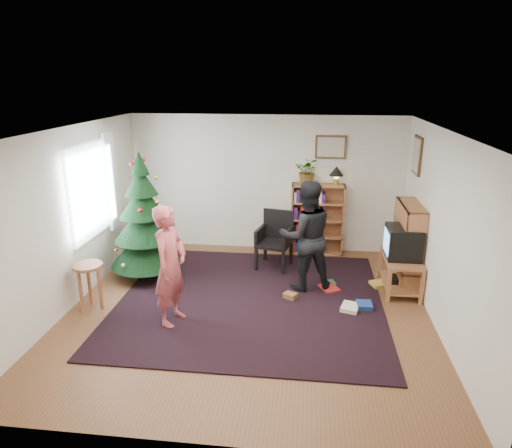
# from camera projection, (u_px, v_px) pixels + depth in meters

# --- Properties ---
(floor) EXTENTS (5.00, 5.00, 0.00)m
(floor) POSITION_uv_depth(u_px,v_px,m) (248.00, 310.00, 6.43)
(floor) COLOR brown
(floor) RESTS_ON ground
(ceiling) EXTENTS (5.00, 5.00, 0.00)m
(ceiling) POSITION_uv_depth(u_px,v_px,m) (247.00, 130.00, 5.66)
(ceiling) COLOR white
(ceiling) RESTS_ON wall_back
(wall_back) EXTENTS (5.00, 0.02, 2.50)m
(wall_back) POSITION_uv_depth(u_px,v_px,m) (266.00, 184.00, 8.41)
(wall_back) COLOR silver
(wall_back) RESTS_ON floor
(wall_front) EXTENTS (5.00, 0.02, 2.50)m
(wall_front) POSITION_uv_depth(u_px,v_px,m) (206.00, 321.00, 3.69)
(wall_front) COLOR silver
(wall_front) RESTS_ON floor
(wall_left) EXTENTS (0.02, 5.00, 2.50)m
(wall_left) POSITION_uv_depth(u_px,v_px,m) (69.00, 219.00, 6.33)
(wall_left) COLOR silver
(wall_left) RESTS_ON floor
(wall_right) EXTENTS (0.02, 5.00, 2.50)m
(wall_right) POSITION_uv_depth(u_px,v_px,m) (443.00, 233.00, 5.77)
(wall_right) COLOR silver
(wall_right) RESTS_ON floor
(rug) EXTENTS (3.80, 3.60, 0.02)m
(rug) POSITION_uv_depth(u_px,v_px,m) (251.00, 299.00, 6.71)
(rug) COLOR black
(rug) RESTS_ON floor
(window_pane) EXTENTS (0.04, 1.20, 1.40)m
(window_pane) POSITION_uv_depth(u_px,v_px,m) (89.00, 191.00, 6.81)
(window_pane) COLOR silver
(window_pane) RESTS_ON wall_left
(curtain) EXTENTS (0.06, 0.35, 1.60)m
(curtain) POSITION_uv_depth(u_px,v_px,m) (111.00, 181.00, 7.47)
(curtain) COLOR white
(curtain) RESTS_ON wall_left
(picture_back) EXTENTS (0.55, 0.03, 0.42)m
(picture_back) POSITION_uv_depth(u_px,v_px,m) (331.00, 147.00, 8.04)
(picture_back) COLOR #4C3319
(picture_back) RESTS_ON wall_back
(picture_right) EXTENTS (0.03, 0.50, 0.60)m
(picture_right) POSITION_uv_depth(u_px,v_px,m) (417.00, 155.00, 7.21)
(picture_right) COLOR #4C3319
(picture_right) RESTS_ON wall_right
(christmas_tree) EXTENTS (1.14, 1.14, 2.06)m
(christmas_tree) POSITION_uv_depth(u_px,v_px,m) (144.00, 226.00, 7.27)
(christmas_tree) COLOR #3F2816
(christmas_tree) RESTS_ON rug
(bookshelf_back) EXTENTS (0.95, 0.30, 1.30)m
(bookshelf_back) POSITION_uv_depth(u_px,v_px,m) (317.00, 218.00, 8.33)
(bookshelf_back) COLOR #A2643A
(bookshelf_back) RESTS_ON floor
(bookshelf_right) EXTENTS (0.30, 0.95, 1.30)m
(bookshelf_right) POSITION_uv_depth(u_px,v_px,m) (407.00, 244.00, 7.06)
(bookshelf_right) COLOR #A2643A
(bookshelf_right) RESTS_ON floor
(tv_stand) EXTENTS (0.52, 0.94, 0.55)m
(tv_stand) POSITION_uv_depth(u_px,v_px,m) (400.00, 270.00, 6.94)
(tv_stand) COLOR #A2643A
(tv_stand) RESTS_ON floor
(crt_tv) EXTENTS (0.50, 0.54, 0.47)m
(crt_tv) POSITION_uv_depth(u_px,v_px,m) (403.00, 242.00, 6.79)
(crt_tv) COLOR black
(crt_tv) RESTS_ON tv_stand
(armchair) EXTENTS (0.64, 0.65, 0.97)m
(armchair) POSITION_uv_depth(u_px,v_px,m) (275.00, 237.00, 7.79)
(armchair) COLOR black
(armchair) RESTS_ON rug
(stool) EXTENTS (0.41, 0.41, 0.68)m
(stool) POSITION_uv_depth(u_px,v_px,m) (88.00, 275.00, 6.31)
(stool) COLOR #A2643A
(stool) RESTS_ON floor
(person_standing) EXTENTS (0.50, 0.66, 1.62)m
(person_standing) POSITION_uv_depth(u_px,v_px,m) (170.00, 266.00, 5.88)
(person_standing) COLOR #B3474A
(person_standing) RESTS_ON rug
(person_by_chair) EXTENTS (0.97, 0.84, 1.70)m
(person_by_chair) POSITION_uv_depth(u_px,v_px,m) (306.00, 236.00, 6.84)
(person_by_chair) COLOR black
(person_by_chair) RESTS_ON rug
(potted_plant) EXTENTS (0.49, 0.44, 0.48)m
(potted_plant) POSITION_uv_depth(u_px,v_px,m) (308.00, 171.00, 8.08)
(potted_plant) COLOR gray
(potted_plant) RESTS_ON bookshelf_back
(table_lamp) EXTENTS (0.25, 0.25, 0.34)m
(table_lamp) POSITION_uv_depth(u_px,v_px,m) (336.00, 172.00, 8.03)
(table_lamp) COLOR #A57F33
(table_lamp) RESTS_ON bookshelf_back
(floor_clutter) EXTENTS (1.56, 1.04, 0.08)m
(floor_clutter) POSITION_uv_depth(u_px,v_px,m) (340.00, 294.00, 6.83)
(floor_clutter) COLOR #A51E19
(floor_clutter) RESTS_ON rug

